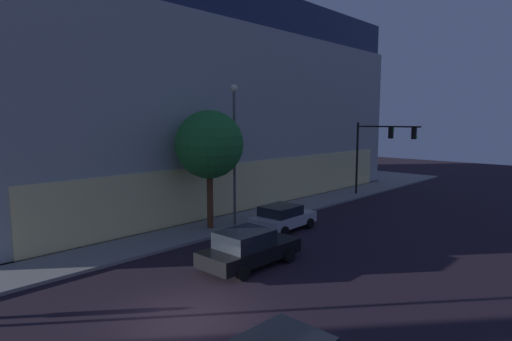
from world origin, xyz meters
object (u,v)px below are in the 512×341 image
car_black (249,248)px  street_lamp_sidewalk (234,138)px  sidewalk_tree (209,145)px  car_silver (283,217)px  modern_building (171,105)px  traffic_light_far_corner (380,143)px

car_black → street_lamp_sidewalk: bearing=51.3°
car_black → sidewalk_tree: bearing=64.6°
car_black → car_silver: (5.72, 2.79, -0.05)m
car_black → car_silver: size_ratio=1.17×
modern_building → sidewalk_tree: (-6.38, -12.63, -2.76)m
sidewalk_tree → car_black: (-2.77, -5.83, -4.18)m
modern_building → traffic_light_far_corner: (9.76, -15.01, -3.22)m
street_lamp_sidewalk → sidewalk_tree: size_ratio=1.22×
sidewalk_tree → car_silver: (2.96, -3.04, -4.23)m
modern_building → car_black: size_ratio=7.60×
traffic_light_far_corner → car_black: 19.58m
sidewalk_tree → car_black: 7.69m
street_lamp_sidewalk → sidewalk_tree: (-1.55, 0.45, -0.34)m
car_silver → street_lamp_sidewalk: bearing=118.6°
traffic_light_far_corner → car_black: (-18.91, -3.45, -3.72)m
traffic_light_far_corner → sidewalk_tree: bearing=171.6°
sidewalk_tree → modern_building: bearing=63.2°
modern_building → traffic_light_far_corner: 18.19m
sidewalk_tree → traffic_light_far_corner: bearing=-8.4°
street_lamp_sidewalk → car_silver: (1.41, -2.59, -4.57)m
modern_building → street_lamp_sidewalk: bearing=-110.3°
modern_building → car_silver: modern_building is taller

